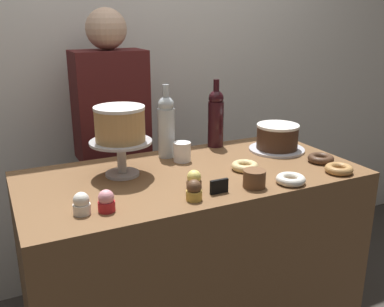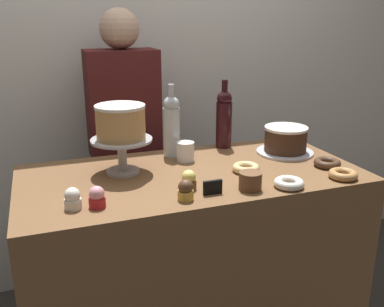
{
  "view_description": "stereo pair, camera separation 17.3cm",
  "coord_description": "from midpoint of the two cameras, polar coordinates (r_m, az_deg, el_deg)",
  "views": [
    {
      "loc": [
        -0.72,
        -1.48,
        1.56
      ],
      "look_at": [
        0.0,
        0.0,
        1.03
      ],
      "focal_mm": 40.31,
      "sensor_mm": 36.0,
      "label": 1
    },
    {
      "loc": [
        -0.56,
        -1.55,
        1.56
      ],
      "look_at": [
        0.0,
        0.0,
        1.03
      ],
      "focal_mm": 40.31,
      "sensor_mm": 36.0,
      "label": 2
    }
  ],
  "objects": [
    {
      "name": "cupcake_strawberry",
      "position": [
        1.44,
        -14.68,
        -6.2
      ],
      "size": [
        0.06,
        0.06,
        0.07
      ],
      "color": "red",
      "rests_on": "display_counter"
    },
    {
      "name": "cupcake_lemon",
      "position": [
        1.57,
        -2.88,
        -3.63
      ],
      "size": [
        0.06,
        0.06,
        0.07
      ],
      "color": "brown",
      "rests_on": "display_counter"
    },
    {
      "name": "back_wall",
      "position": [
        2.52,
        -11.31,
        11.5
      ],
      "size": [
        6.0,
        0.05,
        2.6
      ],
      "color": "silver",
      "rests_on": "ground_plane"
    },
    {
      "name": "cake_stand_pedestal",
      "position": [
        1.73,
        -12.18,
        0.19
      ],
      "size": [
        0.24,
        0.24,
        0.14
      ],
      "color": "#B2B2B7",
      "rests_on": "display_counter"
    },
    {
      "name": "barista_figure",
      "position": [
        2.33,
        -12.43,
        -0.69
      ],
      "size": [
        0.36,
        0.22,
        1.6
      ],
      "color": "black",
      "rests_on": "ground_plane"
    },
    {
      "name": "wine_bottle_dark_red",
      "position": [
        2.07,
        0.78,
        4.8
      ],
      "size": [
        0.08,
        0.08,
        0.33
      ],
      "color": "black",
      "rests_on": "display_counter"
    },
    {
      "name": "donut_maple",
      "position": [
        1.81,
        16.32,
        -2.04
      ],
      "size": [
        0.11,
        0.11,
        0.03
      ],
      "color": "#B27F47",
      "rests_on": "display_counter"
    },
    {
      "name": "coffee_cup_ceramic",
      "position": [
        1.87,
        -3.95,
        0.18
      ],
      "size": [
        0.08,
        0.08,
        0.08
      ],
      "color": "white",
      "rests_on": "display_counter"
    },
    {
      "name": "display_counter",
      "position": [
        1.97,
        -2.61,
        -15.67
      ],
      "size": [
        1.37,
        0.68,
        0.95
      ],
      "color": "brown",
      "rests_on": "ground_plane"
    },
    {
      "name": "chocolate_round_cake",
      "position": [
        2.04,
        8.88,
        2.21
      ],
      "size": [
        0.2,
        0.2,
        0.12
      ],
      "color": "#3D2619",
      "rests_on": "silver_serving_platter"
    },
    {
      "name": "donut_sugar",
      "position": [
        1.65,
        10.04,
        -3.45
      ],
      "size": [
        0.11,
        0.11,
        0.03
      ],
      "color": "silver",
      "rests_on": "display_counter"
    },
    {
      "name": "silver_serving_platter",
      "position": [
        2.06,
        8.8,
        0.53
      ],
      "size": [
        0.26,
        0.26,
        0.01
      ],
      "color": "silver",
      "rests_on": "display_counter"
    },
    {
      "name": "cookie_stack",
      "position": [
        1.6,
        5.2,
        -3.39
      ],
      "size": [
        0.08,
        0.08,
        0.07
      ],
      "color": "brown",
      "rests_on": "display_counter"
    },
    {
      "name": "white_layer_cake",
      "position": [
        1.7,
        -12.43,
        3.83
      ],
      "size": [
        0.2,
        0.2,
        0.14
      ],
      "color": "tan",
      "rests_on": "cake_stand_pedestal"
    },
    {
      "name": "cupcake_vanilla",
      "position": [
        1.44,
        -17.79,
        -6.44
      ],
      "size": [
        0.06,
        0.06,
        0.07
      ],
      "color": "white",
      "rests_on": "display_counter"
    },
    {
      "name": "cupcake_chocolate",
      "position": [
        1.48,
        -3.08,
        -4.98
      ],
      "size": [
        0.06,
        0.06,
        0.07
      ],
      "color": "gold",
      "rests_on": "display_counter"
    },
    {
      "name": "price_sign_chalkboard",
      "position": [
        1.54,
        0.39,
        -4.44
      ],
      "size": [
        0.07,
        0.01,
        0.05
      ],
      "color": "black",
      "rests_on": "display_counter"
    },
    {
      "name": "wine_bottle_clear",
      "position": [
        1.92,
        -6.0,
        3.68
      ],
      "size": [
        0.08,
        0.08,
        0.33
      ],
      "color": "#B2BCC1",
      "rests_on": "display_counter"
    },
    {
      "name": "donut_glazed",
      "position": [
        1.78,
        4.26,
        -1.73
      ],
      "size": [
        0.11,
        0.11,
        0.03
      ],
      "color": "#E0C17F",
      "rests_on": "display_counter"
    },
    {
      "name": "donut_chocolate",
      "position": [
        1.93,
        14.25,
        -0.69
      ],
      "size": [
        0.11,
        0.11,
        0.03
      ],
      "color": "#472D1E",
      "rests_on": "display_counter"
    }
  ]
}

